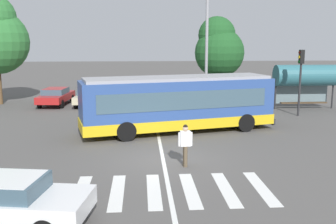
{
  "coord_description": "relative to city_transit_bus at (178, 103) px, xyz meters",
  "views": [
    {
      "loc": [
        -1.0,
        -15.76,
        4.98
      ],
      "look_at": [
        0.41,
        4.05,
        1.3
      ],
      "focal_mm": 41.3,
      "sensor_mm": 36.0,
      "label": 1
    }
  ],
  "objects": [
    {
      "name": "parked_car_black",
      "position": [
        4.75,
        9.66,
        -0.82
      ],
      "size": [
        2.12,
        4.61,
        1.35
      ],
      "color": "black",
      "rests_on": "ground_plane"
    },
    {
      "name": "twin_arm_street_lamp",
      "position": [
        2.51,
        5.73,
        3.67
      ],
      "size": [
        4.76,
        0.32,
        8.44
      ],
      "color": "#939399",
      "rests_on": "ground_plane"
    },
    {
      "name": "parked_car_champagne",
      "position": [
        -5.92,
        9.21,
        -0.82
      ],
      "size": [
        2.25,
        4.66,
        1.35
      ],
      "color": "black",
      "rests_on": "ground_plane"
    },
    {
      "name": "bus_stop_shelter",
      "position": [
        9.99,
        6.63,
        0.83
      ],
      "size": [
        4.47,
        1.54,
        3.25
      ],
      "color": "#28282B",
      "rests_on": "ground_plane"
    },
    {
      "name": "foreground_sedan",
      "position": [
        -5.74,
        -10.7,
        -0.82
      ],
      "size": [
        4.74,
        2.55,
        1.35
      ],
      "color": "black",
      "rests_on": "ground_plane"
    },
    {
      "name": "ground_plane",
      "position": [
        -1.04,
        -5.09,
        -1.59
      ],
      "size": [
        160.0,
        160.0,
        0.0
      ],
      "primitive_type": "plane",
      "color": "#514F4C"
    },
    {
      "name": "crosswalk_painted_stripes",
      "position": [
        -1.03,
        -8.56,
        -1.58
      ],
      "size": [
        6.59,
        3.16,
        0.01
      ],
      "color": "silver",
      "rests_on": "ground_plane"
    },
    {
      "name": "city_transit_bus",
      "position": [
        0.0,
        0.0,
        0.0
      ],
      "size": [
        11.04,
        5.06,
        3.06
      ],
      "color": "black",
      "rests_on": "ground_plane"
    },
    {
      "name": "parked_car_silver",
      "position": [
        2.1,
        9.12,
        -0.82
      ],
      "size": [
        2.12,
        4.61,
        1.35
      ],
      "color": "black",
      "rests_on": "ground_plane"
    },
    {
      "name": "parked_car_red",
      "position": [
        -8.65,
        9.51,
        -0.82
      ],
      "size": [
        2.25,
        4.66,
        1.35
      ],
      "color": "black",
      "rests_on": "ground_plane"
    },
    {
      "name": "parked_car_blue",
      "position": [
        -3.45,
        9.04,
        -0.82
      ],
      "size": [
        2.01,
        4.57,
        1.35
      ],
      "color": "black",
      "rests_on": "ground_plane"
    },
    {
      "name": "lane_center_line",
      "position": [
        -1.13,
        -3.09,
        -1.58
      ],
      "size": [
        0.16,
        24.0,
        0.01
      ],
      "primitive_type": "cube",
      "color": "silver",
      "rests_on": "ground_plane"
    },
    {
      "name": "traffic_light_far_corner",
      "position": [
        8.51,
        3.99,
        1.38
      ],
      "size": [
        0.33,
        0.32,
        4.39
      ],
      "color": "#28282B",
      "rests_on": "ground_plane"
    },
    {
      "name": "parked_car_white",
      "position": [
        -0.66,
        9.19,
        -0.82
      ],
      "size": [
        2.1,
        4.6,
        1.35
      ],
      "color": "black",
      "rests_on": "ground_plane"
    },
    {
      "name": "pedestrian_crossing_street",
      "position": [
        -0.3,
        -6.05,
        -0.62
      ],
      "size": [
        0.58,
        0.3,
        1.72
      ],
      "color": "brown",
      "rests_on": "ground_plane"
    },
    {
      "name": "background_tree_right",
      "position": [
        5.07,
        14.27,
        2.77
      ],
      "size": [
        4.5,
        4.5,
        7.16
      ],
      "color": "brown",
      "rests_on": "ground_plane"
    }
  ]
}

